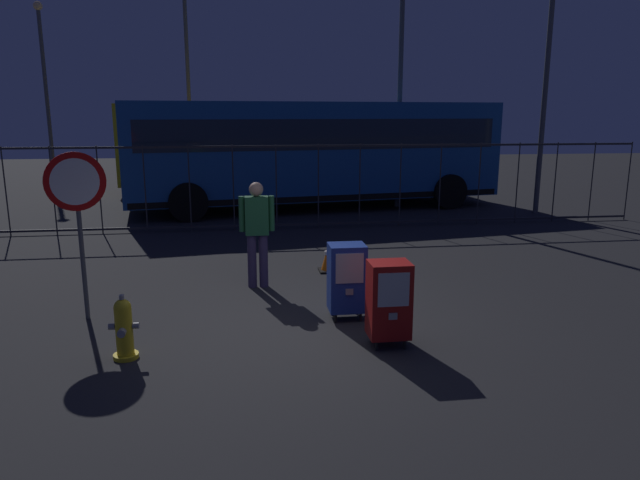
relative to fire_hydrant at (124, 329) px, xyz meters
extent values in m
plane|color=#262628|center=(2.16, 0.61, -0.35)|extent=(60.00, 60.00, 0.00)
cylinder|color=yellow|center=(0.00, 0.00, -0.33)|extent=(0.28, 0.28, 0.05)
cylinder|color=yellow|center=(0.00, 0.00, -0.03)|extent=(0.19, 0.19, 0.55)
sphere|color=yellow|center=(0.00, 0.00, 0.25)|extent=(0.19, 0.19, 0.19)
cylinder|color=gray|center=(0.00, 0.00, 0.37)|extent=(0.06, 0.06, 0.05)
cylinder|color=gray|center=(0.00, -0.13, 0.00)|extent=(0.09, 0.08, 0.09)
cylinder|color=gray|center=(-0.13, 0.00, 0.03)|extent=(0.07, 0.07, 0.07)
cylinder|color=gray|center=(0.13, 0.00, 0.03)|extent=(0.07, 0.07, 0.07)
cylinder|color=black|center=(2.86, -0.17, -0.29)|extent=(0.04, 0.04, 0.12)
cylinder|color=black|center=(3.19, -0.17, -0.29)|extent=(0.04, 0.04, 0.12)
cylinder|color=black|center=(2.86, 0.11, -0.29)|extent=(0.04, 0.04, 0.12)
cylinder|color=black|center=(3.19, 0.11, -0.29)|extent=(0.04, 0.04, 0.12)
cube|color=#9E1411|center=(3.02, -0.03, 0.22)|extent=(0.48, 0.40, 0.90)
cube|color=#B2B7BF|center=(3.02, -0.24, 0.40)|extent=(0.36, 0.01, 0.40)
cube|color=gray|center=(3.02, -0.24, 0.08)|extent=(0.10, 0.02, 0.08)
cylinder|color=black|center=(2.53, 0.81, -0.29)|extent=(0.04, 0.04, 0.12)
cylinder|color=black|center=(2.87, 0.81, -0.29)|extent=(0.04, 0.04, 0.12)
cylinder|color=black|center=(2.53, 1.09, -0.29)|extent=(0.04, 0.04, 0.12)
cylinder|color=black|center=(2.87, 1.09, -0.29)|extent=(0.04, 0.04, 0.12)
cube|color=navy|center=(2.70, 0.95, 0.22)|extent=(0.48, 0.40, 0.90)
cube|color=#B2B7BF|center=(2.70, 0.74, 0.40)|extent=(0.36, 0.01, 0.40)
cube|color=gray|center=(2.70, 0.74, 0.08)|extent=(0.10, 0.02, 0.08)
cylinder|color=#4C4F54|center=(-0.76, 1.41, 0.75)|extent=(0.06, 0.06, 2.20)
cylinder|color=red|center=(-0.76, 1.39, 1.50)|extent=(0.71, 0.31, 0.76)
cylinder|color=white|center=(-0.76, 1.38, 1.50)|extent=(0.56, 0.23, 0.60)
cylinder|color=#382D51|center=(1.48, 2.57, 0.07)|extent=(0.14, 0.14, 0.85)
cylinder|color=#382D51|center=(1.66, 2.57, 0.07)|extent=(0.14, 0.14, 0.85)
cube|color=#1E5933|center=(1.57, 2.57, 0.80)|extent=(0.36, 0.20, 0.60)
sphere|color=tan|center=(1.57, 2.57, 1.21)|extent=(0.22, 0.22, 0.22)
cylinder|color=#1E5933|center=(1.34, 2.57, 0.83)|extent=(0.09, 0.09, 0.55)
cylinder|color=#1E5933|center=(1.80, 2.57, 0.83)|extent=(0.09, 0.09, 0.55)
cube|color=black|center=(2.83, 3.34, -0.34)|extent=(0.36, 0.36, 0.03)
cone|color=orange|center=(2.83, 3.34, -0.07)|extent=(0.28, 0.28, 0.50)
cylinder|color=white|center=(2.83, 3.34, -0.02)|extent=(0.17, 0.17, 0.06)
cube|color=#2D2D33|center=(2.16, 7.24, 1.60)|extent=(18.00, 0.04, 0.05)
cube|color=#2D2D33|center=(2.16, 7.24, -0.25)|extent=(18.00, 0.04, 0.05)
cylinder|color=#2D2D33|center=(-3.84, 7.24, 0.65)|extent=(0.03, 0.03, 2.00)
cylinder|color=#2D2D33|center=(-2.84, 7.24, 0.65)|extent=(0.03, 0.03, 2.00)
cylinder|color=#2D2D33|center=(-1.84, 7.24, 0.65)|extent=(0.03, 0.03, 2.00)
cylinder|color=#2D2D33|center=(-0.84, 7.24, 0.65)|extent=(0.03, 0.03, 2.00)
cylinder|color=#2D2D33|center=(0.16, 7.24, 0.65)|extent=(0.03, 0.03, 2.00)
cylinder|color=#2D2D33|center=(1.16, 7.24, 0.65)|extent=(0.03, 0.03, 2.00)
cylinder|color=#2D2D33|center=(2.16, 7.24, 0.65)|extent=(0.03, 0.03, 2.00)
cylinder|color=#2D2D33|center=(3.16, 7.24, 0.65)|extent=(0.03, 0.03, 2.00)
cylinder|color=#2D2D33|center=(4.16, 7.24, 0.65)|extent=(0.03, 0.03, 2.00)
cylinder|color=#2D2D33|center=(5.16, 7.24, 0.65)|extent=(0.03, 0.03, 2.00)
cylinder|color=#2D2D33|center=(6.16, 7.24, 0.65)|extent=(0.03, 0.03, 2.00)
cylinder|color=#2D2D33|center=(7.16, 7.24, 0.65)|extent=(0.03, 0.03, 2.00)
cylinder|color=#2D2D33|center=(8.16, 7.24, 0.65)|extent=(0.03, 0.03, 2.00)
cylinder|color=#2D2D33|center=(9.16, 7.24, 0.65)|extent=(0.03, 0.03, 2.00)
cylinder|color=#2D2D33|center=(10.16, 7.24, 0.65)|extent=(0.03, 0.03, 2.00)
cylinder|color=#2D2D33|center=(11.16, 7.24, 0.65)|extent=(0.03, 0.03, 2.00)
cube|color=#19519E|center=(3.45, 10.24, 1.32)|extent=(10.75, 4.01, 2.65)
cube|color=#1E2838|center=(3.45, 10.24, 1.80)|extent=(10.13, 3.93, 0.80)
cube|color=black|center=(3.45, 10.24, 0.10)|extent=(10.55, 3.98, 0.16)
cylinder|color=black|center=(7.27, 9.54, 0.15)|extent=(1.03, 0.42, 1.00)
cylinder|color=black|center=(6.90, 12.01, 0.15)|extent=(1.03, 0.42, 1.00)
cylinder|color=black|center=(0.00, 8.47, 0.15)|extent=(1.03, 0.42, 1.00)
cylinder|color=black|center=(-0.37, 10.94, 0.15)|extent=(1.03, 0.42, 1.00)
cube|color=gold|center=(2.49, 14.66, 1.32)|extent=(10.71, 3.62, 2.65)
cube|color=#1E2838|center=(2.49, 14.66, 1.80)|extent=(10.08, 3.57, 0.80)
cube|color=black|center=(2.49, 14.66, 0.10)|extent=(10.50, 3.60, 0.16)
cylinder|color=black|center=(6.28, 13.81, 0.15)|extent=(1.02, 0.39, 1.00)
cylinder|color=black|center=(6.01, 16.30, 0.15)|extent=(1.02, 0.39, 1.00)
cylinder|color=black|center=(-1.03, 13.02, 0.15)|extent=(1.02, 0.39, 1.00)
cylinder|color=black|center=(-1.30, 15.51, 0.15)|extent=(1.02, 0.39, 1.00)
cylinder|color=#4C4F54|center=(5.90, 10.19, 2.87)|extent=(0.14, 0.14, 6.44)
cylinder|color=#4C4F54|center=(-5.69, 16.81, 2.82)|extent=(0.14, 0.14, 6.35)
sphere|color=#FFD18C|center=(-5.69, 16.81, 6.10)|extent=(0.32, 0.32, 0.32)
cylinder|color=#4C4F54|center=(9.38, 8.50, 3.58)|extent=(0.14, 0.14, 7.87)
cylinder|color=#4C4F54|center=(-0.47, 15.96, 3.01)|extent=(0.14, 0.14, 6.72)
camera|label=1|loc=(1.35, -6.34, 2.36)|focal=32.51mm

